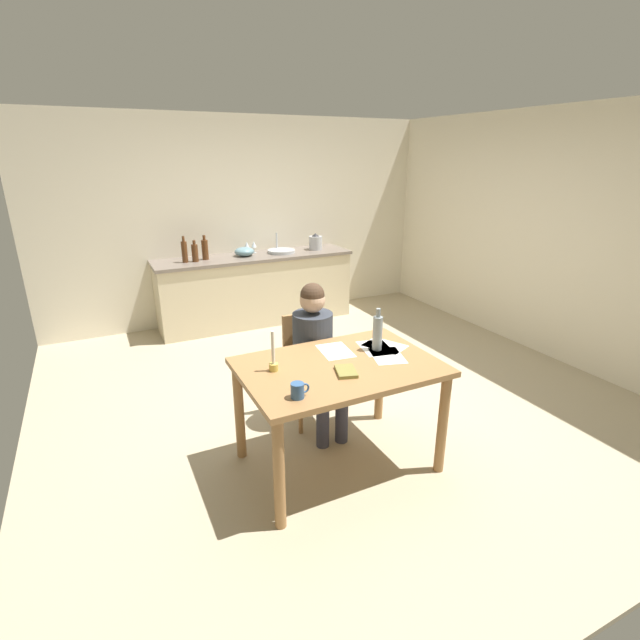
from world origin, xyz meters
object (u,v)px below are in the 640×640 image
at_px(wine_bottle_on_table, 377,333).
at_px(stovetop_kettle, 316,242).
at_px(chair_at_table, 309,362).
at_px(bottle_vinegar, 195,253).
at_px(wine_glass_by_kettle, 247,245).
at_px(wine_glass_near_sink, 254,245).
at_px(dining_table, 339,379).
at_px(sink_unit, 281,251).
at_px(mixing_bowl, 244,252).
at_px(coffee_mug, 298,390).
at_px(person_seated, 316,348).
at_px(bottle_oil, 184,251).
at_px(book_magazine, 346,371).
at_px(candlestick, 273,360).
at_px(bottle_wine_red, 205,249).

bearing_deg(wine_bottle_on_table, stovetop_kettle, 72.20).
relative_size(chair_at_table, bottle_vinegar, 3.44).
relative_size(wine_bottle_on_table, wine_glass_by_kettle, 2.04).
bearing_deg(wine_glass_near_sink, dining_table, -98.98).
xyz_separation_m(sink_unit, mixing_bowl, (-0.50, 0.01, 0.03)).
relative_size(chair_at_table, mixing_bowl, 3.58).
bearing_deg(chair_at_table, wine_bottle_on_table, -65.42).
bearing_deg(sink_unit, stovetop_kettle, -0.48).
bearing_deg(coffee_mug, stovetop_kettle, 62.79).
distance_m(person_seated, bottle_oil, 2.66).
height_order(person_seated, bottle_oil, bottle_oil).
bearing_deg(bottle_oil, sink_unit, 1.67).
bearing_deg(dining_table, sink_unit, 75.02).
bearing_deg(book_magazine, sink_unit, 92.60).
xyz_separation_m(chair_at_table, coffee_mug, (-0.53, -0.99, 0.33)).
relative_size(dining_table, stovetop_kettle, 6.02).
distance_m(person_seated, mixing_bowl, 2.67).
distance_m(chair_at_table, candlestick, 0.87).
xyz_separation_m(chair_at_table, sink_unit, (0.76, 2.48, 0.42)).
xyz_separation_m(book_magazine, wine_bottle_on_table, (0.39, 0.24, 0.12)).
bearing_deg(bottle_oil, wine_glass_near_sink, 11.15).
bearing_deg(book_magazine, candlestick, 166.81).
bearing_deg(dining_table, stovetop_kettle, 66.95).
height_order(coffee_mug, bottle_wine_red, bottle_wine_red).
distance_m(bottle_vinegar, bottle_wine_red, 0.15).
relative_size(book_magazine, bottle_wine_red, 0.61).
relative_size(book_magazine, mixing_bowl, 0.74).
distance_m(wine_bottle_on_table, wine_glass_by_kettle, 3.22).
relative_size(dining_table, candlestick, 4.77).
relative_size(book_magazine, wine_glass_by_kettle, 1.19).
xyz_separation_m(bottle_vinegar, mixing_bowl, (0.63, 0.06, -0.05)).
relative_size(sink_unit, bottle_wine_red, 1.20).
bearing_deg(bottle_oil, wine_bottle_on_table, -75.87).
distance_m(mixing_bowl, wine_glass_near_sink, 0.23).
distance_m(bottle_vinegar, mixing_bowl, 0.64).
bearing_deg(bottle_oil, book_magazine, -83.42).
height_order(candlestick, bottle_vinegar, bottle_vinegar).
height_order(wine_bottle_on_table, wine_glass_near_sink, wine_bottle_on_table).
bearing_deg(coffee_mug, candlestick, 89.85).
xyz_separation_m(chair_at_table, mixing_bowl, (0.26, 2.50, 0.45)).
height_order(sink_unit, mixing_bowl, sink_unit).
height_order(candlestick, sink_unit, sink_unit).
bearing_deg(bottle_vinegar, chair_at_table, -81.24).
bearing_deg(bottle_vinegar, stovetop_kettle, 1.48).
xyz_separation_m(chair_at_table, bottle_vinegar, (-0.38, 2.44, 0.51)).
xyz_separation_m(coffee_mug, mixing_bowl, (0.78, 3.48, 0.12)).
height_order(dining_table, wine_bottle_on_table, wine_bottle_on_table).
bearing_deg(dining_table, bottle_oil, 97.27).
xyz_separation_m(dining_table, bottle_wine_red, (-0.14, 3.19, 0.35)).
bearing_deg(wine_glass_near_sink, mixing_bowl, -142.57).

